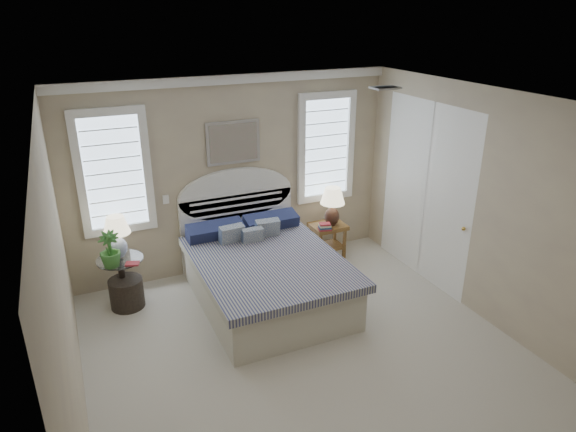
# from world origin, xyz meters

# --- Properties ---
(floor) EXTENTS (4.50, 5.00, 0.01)m
(floor) POSITION_xyz_m (0.00, 0.00, 0.00)
(floor) COLOR beige
(floor) RESTS_ON ground
(ceiling) EXTENTS (4.50, 5.00, 0.01)m
(ceiling) POSITION_xyz_m (0.00, 0.00, 2.70)
(ceiling) COLOR silver
(ceiling) RESTS_ON wall_back
(wall_back) EXTENTS (4.50, 0.02, 2.70)m
(wall_back) POSITION_xyz_m (0.00, 2.50, 1.35)
(wall_back) COLOR beige
(wall_back) RESTS_ON floor
(wall_left) EXTENTS (0.02, 5.00, 2.70)m
(wall_left) POSITION_xyz_m (-2.25, 0.00, 1.35)
(wall_left) COLOR beige
(wall_left) RESTS_ON floor
(wall_right) EXTENTS (0.02, 5.00, 2.70)m
(wall_right) POSITION_xyz_m (2.25, 0.00, 1.35)
(wall_right) COLOR beige
(wall_right) RESTS_ON floor
(crown_molding) EXTENTS (4.50, 0.08, 0.12)m
(crown_molding) POSITION_xyz_m (0.00, 2.46, 2.64)
(crown_molding) COLOR white
(crown_molding) RESTS_ON wall_back
(hvac_vent) EXTENTS (0.30, 0.20, 0.02)m
(hvac_vent) POSITION_xyz_m (1.20, 0.80, 2.68)
(hvac_vent) COLOR #B2B2B2
(hvac_vent) RESTS_ON ceiling
(switch_plate) EXTENTS (0.08, 0.01, 0.12)m
(switch_plate) POSITION_xyz_m (-0.95, 2.48, 1.15)
(switch_plate) COLOR white
(switch_plate) RESTS_ON wall_back
(window_left) EXTENTS (0.90, 0.06, 1.60)m
(window_left) POSITION_xyz_m (-1.55, 2.48, 1.60)
(window_left) COLOR #AEC6DD
(window_left) RESTS_ON wall_back
(window_right) EXTENTS (0.90, 0.06, 1.60)m
(window_right) POSITION_xyz_m (1.40, 2.48, 1.60)
(window_right) COLOR #AEC6DD
(window_right) RESTS_ON wall_back
(painting) EXTENTS (0.74, 0.04, 0.58)m
(painting) POSITION_xyz_m (0.00, 2.46, 1.82)
(painting) COLOR silver
(painting) RESTS_ON wall_back
(closet_door) EXTENTS (0.02, 1.80, 2.40)m
(closet_door) POSITION_xyz_m (2.23, 1.20, 1.20)
(closet_door) COLOR white
(closet_door) RESTS_ON floor
(bed) EXTENTS (1.72, 2.28, 1.47)m
(bed) POSITION_xyz_m (0.00, 1.46, 0.39)
(bed) COLOR beige
(bed) RESTS_ON floor
(side_table_left) EXTENTS (0.56, 0.56, 0.63)m
(side_table_left) POSITION_xyz_m (-1.65, 2.05, 0.39)
(side_table_left) COLOR black
(side_table_left) RESTS_ON floor
(nightstand_right) EXTENTS (0.50, 0.40, 0.53)m
(nightstand_right) POSITION_xyz_m (1.30, 2.15, 0.39)
(nightstand_right) COLOR olive
(nightstand_right) RESTS_ON floor
(floor_pot) EXTENTS (0.47, 0.47, 0.38)m
(floor_pot) POSITION_xyz_m (-1.63, 1.96, 0.19)
(floor_pot) COLOR black
(floor_pot) RESTS_ON floor
(lamp_left) EXTENTS (0.43, 0.43, 0.54)m
(lamp_left) POSITION_xyz_m (-1.64, 2.13, 0.96)
(lamp_left) COLOR silver
(lamp_left) RESTS_ON side_table_left
(lamp_right) EXTENTS (0.41, 0.41, 0.58)m
(lamp_right) POSITION_xyz_m (1.34, 2.12, 0.88)
(lamp_right) COLOR black
(lamp_right) RESTS_ON nightstand_right
(potted_plant) EXTENTS (0.31, 0.31, 0.44)m
(potted_plant) POSITION_xyz_m (-1.76, 1.88, 0.85)
(potted_plant) COLOR #2E6E2C
(potted_plant) RESTS_ON side_table_left
(books_left) EXTENTS (0.19, 0.16, 0.02)m
(books_left) POSITION_xyz_m (-1.53, 1.83, 0.64)
(books_left) COLOR #9F2731
(books_left) RESTS_ON side_table_left
(books_right) EXTENTS (0.20, 0.16, 0.10)m
(books_right) POSITION_xyz_m (1.16, 2.00, 0.58)
(books_right) COLOR #9F2731
(books_right) RESTS_ON nightstand_right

